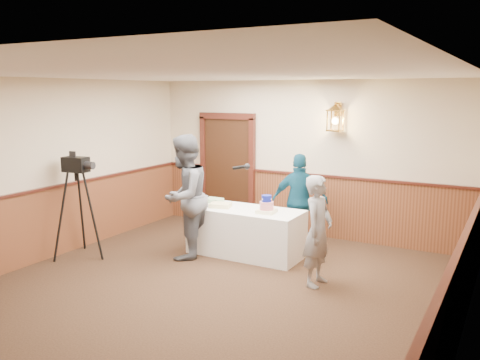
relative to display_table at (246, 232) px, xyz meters
The scene contains 10 objects.
ground 1.97m from the display_table, 79.62° to the right, with size 7.00×7.00×0.00m, color black.
room_shell 1.87m from the display_table, 78.50° to the right, with size 6.02×7.02×2.81m.
display_table is the anchor object (origin of this frame).
tiered_cake 0.63m from the display_table, 11.00° to the right, with size 0.29×0.29×0.28m.
sheet_cake_yellow 0.60m from the display_table, 168.56° to the right, with size 0.33×0.25×0.07m, color #FFEF98.
sheet_cake_green 0.85m from the display_table, 166.56° to the left, with size 0.29×0.23×0.07m, color #91C88D.
interviewer 1.14m from the display_table, 143.86° to the right, with size 1.59×1.01×1.95m.
baker 1.65m from the display_table, 24.60° to the right, with size 0.55×0.36×1.51m, color gray.
assistant_p 1.07m from the display_table, 53.34° to the left, with size 0.93×0.39×1.59m, color navy.
tv_camera_rig 2.66m from the display_table, 148.50° to the right, with size 0.63×0.59×1.60m.
Camera 1 is at (3.39, -5.02, 2.59)m, focal length 38.00 mm.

